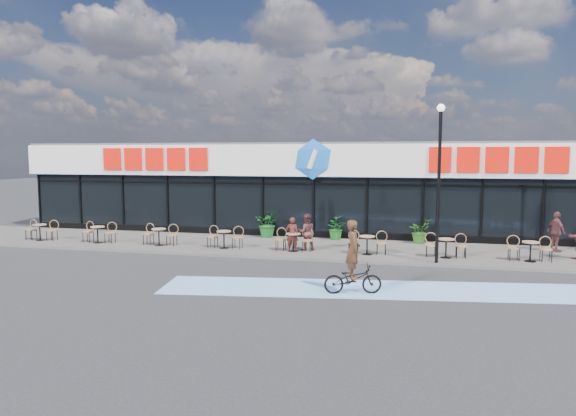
{
  "coord_description": "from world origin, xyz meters",
  "views": [
    {
      "loc": [
        4.26,
        -16.78,
        4.01
      ],
      "look_at": [
        -0.44,
        3.5,
        1.84
      ],
      "focal_mm": 32.0,
      "sensor_mm": 36.0,
      "label": 1
    }
  ],
  "objects_px": {
    "lamp_post": "(439,171)",
    "potted_plant_left": "(268,224)",
    "potted_plant_right": "(419,231)",
    "patron_right": "(306,232)",
    "pedestrian_b": "(556,232)",
    "bistro_set_0": "(41,230)",
    "patron_left": "(292,234)",
    "potted_plant_mid": "(335,228)",
    "cyclist_a": "(353,269)"
  },
  "relations": [
    {
      "from": "potted_plant_mid",
      "to": "cyclist_a",
      "type": "height_order",
      "value": "cyclist_a"
    },
    {
      "from": "lamp_post",
      "to": "potted_plant_left",
      "type": "height_order",
      "value": "lamp_post"
    },
    {
      "from": "pedestrian_b",
      "to": "patron_right",
      "type": "bearing_deg",
      "value": 76.88
    },
    {
      "from": "patron_right",
      "to": "pedestrian_b",
      "type": "height_order",
      "value": "pedestrian_b"
    },
    {
      "from": "potted_plant_right",
      "to": "cyclist_a",
      "type": "bearing_deg",
      "value": -103.2
    },
    {
      "from": "patron_left",
      "to": "lamp_post",
      "type": "bearing_deg",
      "value": 162.76
    },
    {
      "from": "patron_right",
      "to": "bistro_set_0",
      "type": "bearing_deg",
      "value": -20.65
    },
    {
      "from": "potted_plant_mid",
      "to": "cyclist_a",
      "type": "relative_size",
      "value": 0.49
    },
    {
      "from": "potted_plant_mid",
      "to": "patron_left",
      "type": "xyz_separation_m",
      "value": [
        -1.27,
        -3.35,
        0.16
      ]
    },
    {
      "from": "lamp_post",
      "to": "potted_plant_mid",
      "type": "height_order",
      "value": "lamp_post"
    },
    {
      "from": "pedestrian_b",
      "to": "potted_plant_left",
      "type": "bearing_deg",
      "value": 61.31
    },
    {
      "from": "potted_plant_right",
      "to": "potted_plant_left",
      "type": "bearing_deg",
      "value": 179.39
    },
    {
      "from": "potted_plant_left",
      "to": "pedestrian_b",
      "type": "bearing_deg",
      "value": -4.74
    },
    {
      "from": "lamp_post",
      "to": "pedestrian_b",
      "type": "distance_m",
      "value": 6.34
    },
    {
      "from": "potted_plant_left",
      "to": "cyclist_a",
      "type": "xyz_separation_m",
      "value": [
        4.94,
        -8.82,
        -0.02
      ]
    },
    {
      "from": "patron_left",
      "to": "patron_right",
      "type": "distance_m",
      "value": 0.64
    },
    {
      "from": "patron_left",
      "to": "patron_right",
      "type": "height_order",
      "value": "patron_right"
    },
    {
      "from": "patron_right",
      "to": "cyclist_a",
      "type": "bearing_deg",
      "value": 91.11
    },
    {
      "from": "patron_right",
      "to": "pedestrian_b",
      "type": "distance_m",
      "value": 10.07
    },
    {
      "from": "cyclist_a",
      "to": "lamp_post",
      "type": "bearing_deg",
      "value": 60.4
    },
    {
      "from": "bistro_set_0",
      "to": "pedestrian_b",
      "type": "bearing_deg",
      "value": 5.59
    },
    {
      "from": "lamp_post",
      "to": "potted_plant_left",
      "type": "relative_size",
      "value": 4.4
    },
    {
      "from": "potted_plant_right",
      "to": "patron_left",
      "type": "bearing_deg",
      "value": -147.5
    },
    {
      "from": "potted_plant_left",
      "to": "lamp_post",
      "type": "bearing_deg",
      "value": -29.76
    },
    {
      "from": "bistro_set_0",
      "to": "potted_plant_right",
      "type": "relative_size",
      "value": 1.42
    },
    {
      "from": "lamp_post",
      "to": "potted_plant_left",
      "type": "bearing_deg",
      "value": 150.24
    },
    {
      "from": "patron_left",
      "to": "cyclist_a",
      "type": "distance_m",
      "value": 6.29
    },
    {
      "from": "patron_left",
      "to": "pedestrian_b",
      "type": "xyz_separation_m",
      "value": [
        10.4,
        2.29,
        0.12
      ]
    },
    {
      "from": "bistro_set_0",
      "to": "patron_left",
      "type": "xyz_separation_m",
      "value": [
        11.86,
        -0.11,
        0.24
      ]
    },
    {
      "from": "bistro_set_0",
      "to": "potted_plant_mid",
      "type": "distance_m",
      "value": 13.53
    },
    {
      "from": "patron_left",
      "to": "cyclist_a",
      "type": "bearing_deg",
      "value": 111.49
    },
    {
      "from": "cyclist_a",
      "to": "pedestrian_b",
      "type": "bearing_deg",
      "value": 46.6
    },
    {
      "from": "potted_plant_right",
      "to": "patron_right",
      "type": "relative_size",
      "value": 0.72
    },
    {
      "from": "pedestrian_b",
      "to": "cyclist_a",
      "type": "relative_size",
      "value": 0.76
    },
    {
      "from": "potted_plant_left",
      "to": "pedestrian_b",
      "type": "height_order",
      "value": "pedestrian_b"
    },
    {
      "from": "potted_plant_right",
      "to": "patron_left",
      "type": "relative_size",
      "value": 0.78
    },
    {
      "from": "bistro_set_0",
      "to": "potted_plant_left",
      "type": "bearing_deg",
      "value": 17.84
    },
    {
      "from": "pedestrian_b",
      "to": "cyclist_a",
      "type": "distance_m",
      "value": 10.74
    },
    {
      "from": "bistro_set_0",
      "to": "patron_left",
      "type": "bearing_deg",
      "value": -0.52
    },
    {
      "from": "patron_left",
      "to": "potted_plant_left",
      "type": "bearing_deg",
      "value": -67.24
    },
    {
      "from": "potted_plant_right",
      "to": "potted_plant_mid",
      "type": "bearing_deg",
      "value": 178.33
    },
    {
      "from": "potted_plant_mid",
      "to": "pedestrian_b",
      "type": "height_order",
      "value": "pedestrian_b"
    },
    {
      "from": "potted_plant_mid",
      "to": "cyclist_a",
      "type": "xyz_separation_m",
      "value": [
        1.75,
        -8.86,
        0.1
      ]
    },
    {
      "from": "lamp_post",
      "to": "pedestrian_b",
      "type": "bearing_deg",
      "value": 34.26
    },
    {
      "from": "bistro_set_0",
      "to": "patron_right",
      "type": "relative_size",
      "value": 1.02
    },
    {
      "from": "potted_plant_mid",
      "to": "potted_plant_left",
      "type": "bearing_deg",
      "value": -179.35
    },
    {
      "from": "potted_plant_mid",
      "to": "patron_right",
      "type": "bearing_deg",
      "value": -104.57
    },
    {
      "from": "lamp_post",
      "to": "bistro_set_0",
      "type": "height_order",
      "value": "lamp_post"
    },
    {
      "from": "lamp_post",
      "to": "cyclist_a",
      "type": "bearing_deg",
      "value": -119.6
    },
    {
      "from": "pedestrian_b",
      "to": "lamp_post",
      "type": "bearing_deg",
      "value": 100.31
    }
  ]
}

